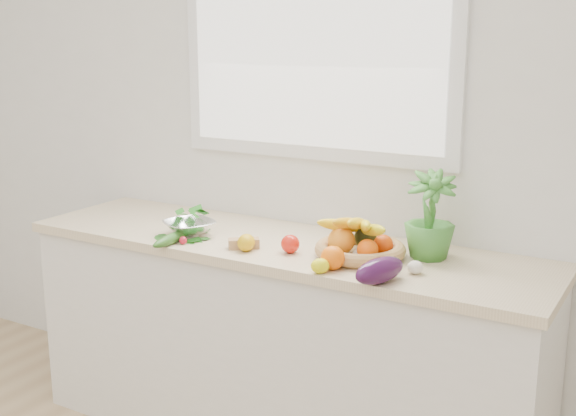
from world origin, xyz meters
The scene contains 20 objects.
back_wall centered at (0.00, 2.25, 1.35)m, with size 4.50×0.02×2.70m, color white.
counter_cabinet centered at (0.00, 1.95, 0.43)m, with size 2.20×0.58×0.86m, color silver.
countertop centered at (0.00, 1.95, 0.88)m, with size 2.24×0.62×0.04m, color beige.
window_frame centered at (0.00, 2.23, 1.75)m, with size 1.30×0.03×1.10m, color white.
window_pane centered at (0.00, 2.21, 1.75)m, with size 1.18×0.01×0.98m, color white.
orange_loose centered at (0.35, 1.73, 0.94)m, with size 0.09×0.09×0.09m, color #FF6708.
lemon_a centered at (-0.04, 1.76, 0.93)m, with size 0.07×0.09×0.07m, color #D19B0B.
lemon_b centered at (0.33, 1.67, 0.93)m, with size 0.05×0.07×0.05m, color #F6F00D.
lemon_c centered at (0.53, 1.71, 0.93)m, with size 0.06×0.08×0.06m, color #D69D0B.
apple centered at (0.12, 1.83, 0.94)m, with size 0.07×0.07×0.07m, color red.
ginger centered at (-0.07, 1.79, 0.92)m, with size 0.12×0.05×0.04m, color tan.
garlic_a centered at (0.63, 1.83, 0.92)m, with size 0.06×0.06×0.05m, color silver.
garlic_b centered at (0.39, 1.89, 0.92)m, with size 0.06×0.06×0.05m, color silver.
garlic_c centered at (0.44, 1.79, 0.92)m, with size 0.05×0.05×0.05m, color beige.
eggplant centered at (0.56, 1.68, 0.94)m, with size 0.09×0.22×0.09m, color #330E36.
cucumber centered at (-0.36, 1.69, 0.92)m, with size 0.04×0.24×0.04m, color #255719.
radish centered at (-0.32, 1.71, 0.92)m, with size 0.03×0.03×0.03m, color #B41629.
potted_herb centered at (0.60, 2.04, 1.07)m, with size 0.19×0.19×0.34m, color #3F8831.
fruit_basket centered at (0.37, 1.91, 0.95)m, with size 0.39×0.39×0.18m.
colander_with_spinach centered at (-0.37, 1.83, 0.96)m, with size 0.27×0.27×0.11m.
Camera 1 is at (1.46, -0.49, 1.73)m, focal length 45.00 mm.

